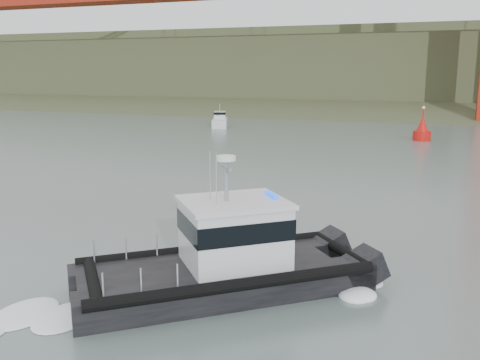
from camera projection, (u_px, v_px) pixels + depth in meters
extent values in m
plane|color=slate|center=(124.00, 282.00, 20.97)|extent=(400.00, 400.00, 0.00)
cube|color=#333F24|center=(380.00, 113.00, 105.42)|extent=(500.00, 44.72, 16.25)
cube|color=#333F24|center=(393.00, 80.00, 129.91)|extent=(500.00, 70.00, 18.00)
cube|color=#333F24|center=(402.00, 60.00, 151.86)|extent=(500.00, 60.00, 16.00)
cube|color=black|center=(212.00, 268.00, 21.35)|extent=(9.22, 8.02, 1.19)
cube|color=black|center=(233.00, 293.00, 18.87)|extent=(9.22, 8.02, 1.19)
cube|color=black|center=(209.00, 269.00, 19.85)|extent=(9.80, 9.12, 0.25)
cube|color=silver|center=(234.00, 234.00, 19.93)|extent=(4.66, 4.59, 2.29)
cube|color=black|center=(234.00, 223.00, 19.84)|extent=(4.75, 4.67, 0.75)
cube|color=silver|center=(234.00, 202.00, 19.68)|extent=(4.94, 4.87, 0.16)
cylinder|color=gray|center=(226.00, 181.00, 19.42)|extent=(0.16, 0.16, 1.79)
cylinder|color=white|center=(226.00, 158.00, 19.25)|extent=(0.70, 0.70, 0.18)
cube|color=silver|center=(220.00, 123.00, 78.90)|extent=(4.17, 6.66, 1.26)
cube|color=silver|center=(220.00, 116.00, 79.20)|extent=(2.46, 2.95, 1.26)
cube|color=black|center=(220.00, 113.00, 79.12)|extent=(2.53, 3.02, 0.37)
cylinder|color=gray|center=(220.00, 108.00, 78.45)|extent=(0.08, 0.08, 1.26)
cylinder|color=#BB110D|center=(422.00, 137.00, 63.35)|extent=(2.07, 2.07, 1.38)
cone|color=#BB110D|center=(422.00, 125.00, 63.07)|extent=(1.61, 1.61, 2.07)
cylinder|color=#BB110D|center=(423.00, 113.00, 62.80)|extent=(0.18, 0.18, 1.15)
sphere|color=#E5D87F|center=(424.00, 108.00, 62.66)|extent=(0.34, 0.34, 0.34)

